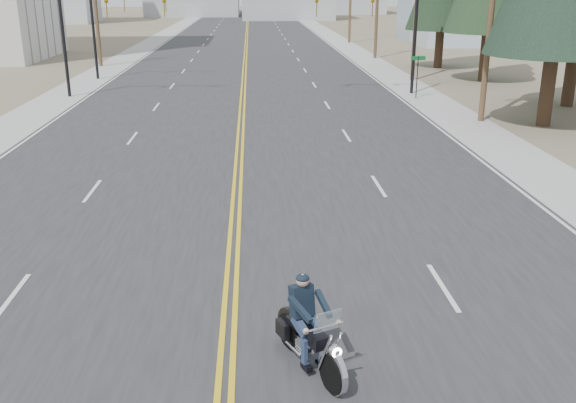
# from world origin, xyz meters

# --- Properties ---
(ground_plane) EXTENTS (400.00, 400.00, 0.00)m
(ground_plane) POSITION_xyz_m (0.00, 0.00, 0.00)
(ground_plane) COLOR #776D56
(ground_plane) RESTS_ON ground
(road) EXTENTS (20.00, 200.00, 0.01)m
(road) POSITION_xyz_m (0.00, 70.00, 0.01)
(road) COLOR #303033
(road) RESTS_ON ground
(sidewalk_left) EXTENTS (3.00, 200.00, 0.01)m
(sidewalk_left) POSITION_xyz_m (-11.50, 70.00, 0.01)
(sidewalk_left) COLOR #A5A5A0
(sidewalk_left) RESTS_ON ground
(sidewalk_right) EXTENTS (3.00, 200.00, 0.01)m
(sidewalk_right) POSITION_xyz_m (11.50, 70.00, 0.01)
(sidewalk_right) COLOR #A5A5A0
(sidewalk_right) RESTS_ON ground
(traffic_mast_left) EXTENTS (7.10, 0.26, 7.00)m
(traffic_mast_left) POSITION_xyz_m (-8.98, 32.00, 4.94)
(traffic_mast_left) COLOR black
(traffic_mast_left) RESTS_ON ground
(traffic_mast_right) EXTENTS (7.10, 0.26, 7.00)m
(traffic_mast_right) POSITION_xyz_m (8.98, 32.00, 4.94)
(traffic_mast_right) COLOR black
(traffic_mast_right) RESTS_ON ground
(traffic_mast_far) EXTENTS (6.10, 0.26, 7.00)m
(traffic_mast_far) POSITION_xyz_m (-9.31, 40.00, 4.87)
(traffic_mast_far) COLOR black
(traffic_mast_far) RESTS_ON ground
(street_sign) EXTENTS (0.90, 0.06, 2.62)m
(street_sign) POSITION_xyz_m (10.80, 30.00, 1.80)
(street_sign) COLOR black
(street_sign) RESTS_ON ground
(utility_pole_b) EXTENTS (2.20, 0.30, 11.50)m
(utility_pole_b) POSITION_xyz_m (12.50, 23.00, 5.98)
(utility_pole_b) COLOR brown
(utility_pole_b) RESTS_ON ground
(utility_pole_c) EXTENTS (2.20, 0.30, 11.00)m
(utility_pole_c) POSITION_xyz_m (12.50, 38.00, 5.73)
(utility_pole_c) COLOR brown
(utility_pole_c) RESTS_ON ground
(utility_pole_left) EXTENTS (2.20, 0.30, 10.50)m
(utility_pole_left) POSITION_xyz_m (-12.50, 48.00, 5.48)
(utility_pole_left) COLOR brown
(utility_pole_left) RESTS_ON ground
(motorcyclist) EXTENTS (1.84, 2.51, 1.80)m
(motorcyclist) POSITION_xyz_m (1.56, 0.85, 0.90)
(motorcyclist) COLOR black
(motorcyclist) RESTS_ON ground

